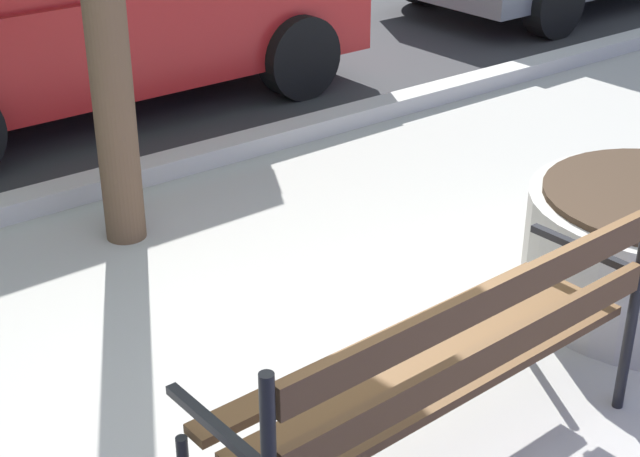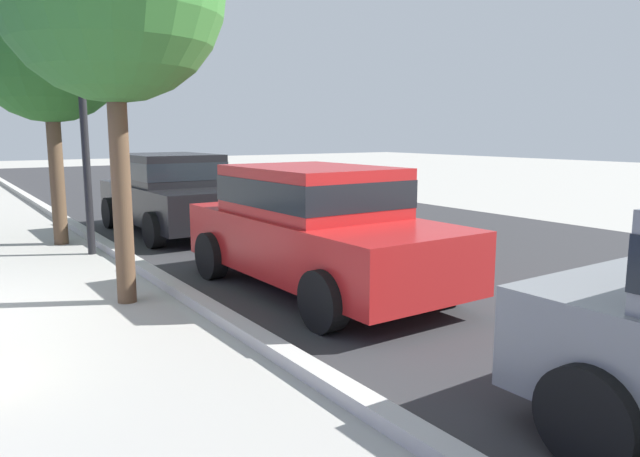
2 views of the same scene
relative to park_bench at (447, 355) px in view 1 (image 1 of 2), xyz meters
The scene contains 2 objects.
curb_stone 3.14m from the park_bench, 94.73° to the left, with size 60.00×0.20×0.12m, color #B2AFA8.
park_bench is the anchor object (origin of this frame).
Camera 1 is at (-1.75, -2.10, 2.39)m, focal length 53.73 mm.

